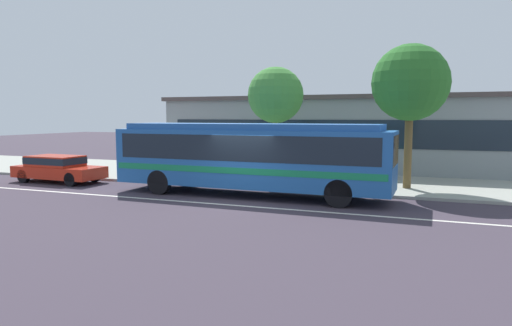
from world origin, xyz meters
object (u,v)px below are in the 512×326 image
street_tree_mid_block (410,83)px  transit_bus (250,154)px  pedestrian_waiting_near_sign (185,161)px  bus_stop_sign (359,154)px  street_tree_near_stop (276,96)px  sedan_behind_bus (58,167)px

street_tree_mid_block → transit_bus: bearing=-149.2°
pedestrian_waiting_near_sign → bus_stop_sign: (8.24, -0.18, 0.58)m
transit_bus → pedestrian_waiting_near_sign: transit_bus is taller
street_tree_near_stop → street_tree_mid_block: bearing=-6.7°
transit_bus → street_tree_mid_block: size_ratio=1.85×
bus_stop_sign → street_tree_near_stop: 5.51m
sedan_behind_bus → street_tree_near_stop: street_tree_near_stop is taller
transit_bus → street_tree_mid_block: 7.40m
pedestrian_waiting_near_sign → street_tree_near_stop: (3.89, 2.05, 3.12)m
transit_bus → pedestrian_waiting_near_sign: (-4.23, 2.17, -0.62)m
bus_stop_sign → street_tree_mid_block: bearing=39.1°
transit_bus → sedan_behind_bus: (-10.11, 0.17, -0.96)m
sedan_behind_bus → transit_bus: bearing=-0.9°
transit_bus → sedan_behind_bus: bearing=179.1°
transit_bus → pedestrian_waiting_near_sign: size_ratio=6.88×
sedan_behind_bus → bus_stop_sign: bearing=7.4°
sedan_behind_bus → pedestrian_waiting_near_sign: 6.22m
transit_bus → sedan_behind_bus: size_ratio=2.47×
pedestrian_waiting_near_sign → bus_stop_sign: size_ratio=0.69×
sedan_behind_bus → pedestrian_waiting_near_sign: size_ratio=2.78×
transit_bus → street_tree_near_stop: (-0.34, 4.22, 2.50)m
transit_bus → pedestrian_waiting_near_sign: bearing=152.8°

